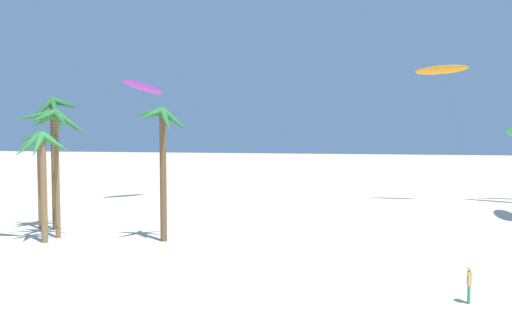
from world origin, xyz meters
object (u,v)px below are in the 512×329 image
Objects in this scene: palm_tree_2 at (43,156)px; palm_tree_0 at (39,147)px; palm_tree_4 at (163,135)px; person_foreground_walker at (469,283)px; palm_tree_1 at (54,124)px; flying_kite_5 at (143,87)px; palm_tree_3 at (55,129)px; flying_kite_4 at (442,70)px.

palm_tree_0 is at bearing 121.64° from palm_tree_2.
palm_tree_4 reaches higher than person_foreground_walker.
person_foreground_walker is at bearing -20.37° from palm_tree_2.
palm_tree_0 is at bearing 153.49° from person_foreground_walker.
palm_tree_1 is 5.95× the size of person_foreground_walker.
flying_kite_5 is (-1.09, 21.68, 5.75)m from palm_tree_2.
palm_tree_4 is at bearing -66.54° from flying_kite_5.
flying_kite_5 reaches higher than palm_tree_1.
palm_tree_3 is 7.54m from palm_tree_4.
palm_tree_3 is at bearing 89.24° from palm_tree_2.
palm_tree_1 is at bearing 163.10° from palm_tree_4.
palm_tree_1 is 9.59m from palm_tree_4.
palm_tree_1 is at bearing -2.11° from palm_tree_0.
palm_tree_4 is (7.54, 1.79, 1.36)m from palm_tree_2.
palm_tree_2 is 0.83× the size of palm_tree_3.
palm_tree_3 is at bearing -141.12° from flying_kite_4.
palm_tree_0 is at bearing 177.89° from palm_tree_1.
palm_tree_0 is 0.82× the size of palm_tree_3.
palm_tree_1 is at bearing 118.58° from palm_tree_3.
flying_kite_4 is at bearing 40.76° from palm_tree_2.
person_foreground_walker is (26.18, -30.99, -10.52)m from flying_kite_5.
palm_tree_4 reaches higher than palm_tree_3.
palm_tree_3 is at bearing -46.71° from palm_tree_0.
palm_tree_4 is 0.72× the size of flying_kite_5.
palm_tree_3 is 5.37× the size of person_foreground_walker.
flying_kite_5 is (1.76, 17.06, 5.34)m from palm_tree_0.
palm_tree_0 is at bearing 164.78° from palm_tree_4.
palm_tree_3 is 0.65× the size of flying_kite_4.
palm_tree_3 is 28.11m from person_foreground_walker.
palm_tree_1 is 35.77m from flying_kite_4.
person_foreground_walker is at bearing -23.48° from palm_tree_3.
flying_kite_4 is 29.16m from flying_kite_5.
palm_tree_0 is at bearing -95.87° from flying_kite_5.
palm_tree_0 is 0.99× the size of palm_tree_2.
flying_kite_4 is 8.27× the size of person_foreground_walker.
palm_tree_1 is (1.23, -0.05, 1.70)m from palm_tree_0.
palm_tree_0 is 10.81m from palm_tree_4.
flying_kite_4 is at bearing 47.55° from palm_tree_4.
flying_kite_5 is (-8.63, 19.89, 4.38)m from palm_tree_4.
palm_tree_4 is 22.12m from flying_kite_5.
flying_kite_5 is at bearing 113.46° from palm_tree_4.
palm_tree_2 is 2.38m from palm_tree_3.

